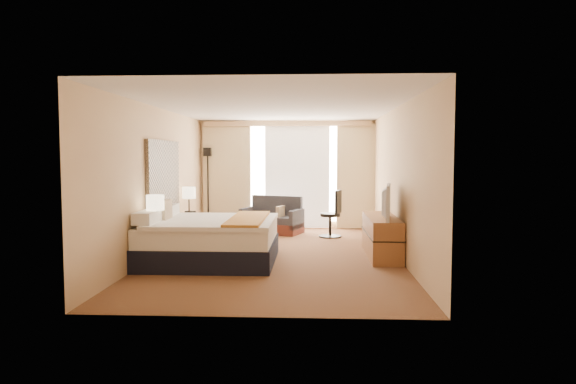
{
  "coord_description": "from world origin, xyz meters",
  "views": [
    {
      "loc": [
        0.63,
        -8.93,
        1.75
      ],
      "look_at": [
        0.18,
        0.4,
        1.09
      ],
      "focal_mm": 32.0,
      "sensor_mm": 36.0,
      "label": 1
    }
  ],
  "objects_px": {
    "media_dresser": "(381,236)",
    "lamp_left": "(155,203)",
    "bed": "(210,240)",
    "lamp_right": "(189,193)",
    "nightstand_left": "(154,250)",
    "loveseat": "(273,221)",
    "floor_lamp": "(208,172)",
    "television": "(382,202)",
    "desk_chair": "(333,216)",
    "nightstand_right": "(191,228)"
  },
  "relations": [
    {
      "from": "nightstand_right",
      "to": "desk_chair",
      "type": "distance_m",
      "value": 3.0
    },
    {
      "from": "desk_chair",
      "to": "lamp_left",
      "type": "height_order",
      "value": "lamp_left"
    },
    {
      "from": "nightstand_left",
      "to": "loveseat",
      "type": "height_order",
      "value": "loveseat"
    },
    {
      "from": "nightstand_right",
      "to": "loveseat",
      "type": "distance_m",
      "value": 2.0
    },
    {
      "from": "floor_lamp",
      "to": "bed",
      "type": "bearing_deg",
      "value": -78.01
    },
    {
      "from": "floor_lamp",
      "to": "television",
      "type": "bearing_deg",
      "value": -45.04
    },
    {
      "from": "floor_lamp",
      "to": "lamp_right",
      "type": "relative_size",
      "value": 3.44
    },
    {
      "from": "desk_chair",
      "to": "lamp_right",
      "type": "bearing_deg",
      "value": -149.28
    },
    {
      "from": "nightstand_right",
      "to": "nightstand_left",
      "type": "bearing_deg",
      "value": -90.0
    },
    {
      "from": "loveseat",
      "to": "lamp_left",
      "type": "relative_size",
      "value": 2.55
    },
    {
      "from": "nightstand_right",
      "to": "lamp_right",
      "type": "relative_size",
      "value": 0.97
    },
    {
      "from": "nightstand_right",
      "to": "media_dresser",
      "type": "bearing_deg",
      "value": -21.4
    },
    {
      "from": "nightstand_right",
      "to": "loveseat",
      "type": "relative_size",
      "value": 0.37
    },
    {
      "from": "nightstand_right",
      "to": "floor_lamp",
      "type": "xyz_separation_m",
      "value": [
        -0.03,
        1.85,
        1.1
      ]
    },
    {
      "from": "lamp_left",
      "to": "loveseat",
      "type": "bearing_deg",
      "value": 67.07
    },
    {
      "from": "desk_chair",
      "to": "television",
      "type": "xyz_separation_m",
      "value": [
        0.72,
        -2.47,
        0.54
      ]
    },
    {
      "from": "nightstand_left",
      "to": "nightstand_right",
      "type": "distance_m",
      "value": 2.5
    },
    {
      "from": "floor_lamp",
      "to": "lamp_left",
      "type": "height_order",
      "value": "floor_lamp"
    },
    {
      "from": "loveseat",
      "to": "lamp_left",
      "type": "distance_m",
      "value": 4.07
    },
    {
      "from": "nightstand_right",
      "to": "bed",
      "type": "bearing_deg",
      "value": -68.94
    },
    {
      "from": "bed",
      "to": "lamp_right",
      "type": "height_order",
      "value": "lamp_right"
    },
    {
      "from": "loveseat",
      "to": "lamp_left",
      "type": "xyz_separation_m",
      "value": [
        -1.56,
        -3.69,
        0.73
      ]
    },
    {
      "from": "lamp_right",
      "to": "television",
      "type": "height_order",
      "value": "television"
    },
    {
      "from": "loveseat",
      "to": "floor_lamp",
      "type": "distance_m",
      "value": 2.06
    },
    {
      "from": "nightstand_right",
      "to": "lamp_left",
      "type": "relative_size",
      "value": 0.94
    },
    {
      "from": "loveseat",
      "to": "lamp_right",
      "type": "bearing_deg",
      "value": -121.01
    },
    {
      "from": "loveseat",
      "to": "lamp_right",
      "type": "distance_m",
      "value": 2.18
    },
    {
      "from": "loveseat",
      "to": "lamp_left",
      "type": "height_order",
      "value": "lamp_left"
    },
    {
      "from": "floor_lamp",
      "to": "nightstand_left",
      "type": "bearing_deg",
      "value": -89.6
    },
    {
      "from": "media_dresser",
      "to": "lamp_right",
      "type": "xyz_separation_m",
      "value": [
        -3.73,
        1.39,
        0.64
      ]
    },
    {
      "from": "nightstand_right",
      "to": "floor_lamp",
      "type": "relative_size",
      "value": 0.28
    },
    {
      "from": "bed",
      "to": "loveseat",
      "type": "distance_m",
      "value": 3.41
    },
    {
      "from": "bed",
      "to": "television",
      "type": "height_order",
      "value": "television"
    },
    {
      "from": "lamp_left",
      "to": "bed",
      "type": "bearing_deg",
      "value": 25.4
    },
    {
      "from": "loveseat",
      "to": "floor_lamp",
      "type": "bearing_deg",
      "value": 179.17
    },
    {
      "from": "media_dresser",
      "to": "lamp_right",
      "type": "distance_m",
      "value": 4.03
    },
    {
      "from": "desk_chair",
      "to": "lamp_left",
      "type": "bearing_deg",
      "value": -115.61
    },
    {
      "from": "media_dresser",
      "to": "lamp_left",
      "type": "distance_m",
      "value": 3.87
    },
    {
      "from": "lamp_right",
      "to": "lamp_left",
      "type": "bearing_deg",
      "value": -88.74
    },
    {
      "from": "nightstand_right",
      "to": "loveseat",
      "type": "bearing_deg",
      "value": 37.49
    },
    {
      "from": "nightstand_left",
      "to": "media_dresser",
      "type": "bearing_deg",
      "value": 15.84
    },
    {
      "from": "media_dresser",
      "to": "desk_chair",
      "type": "relative_size",
      "value": 1.77
    },
    {
      "from": "nightstand_right",
      "to": "media_dresser",
      "type": "distance_m",
      "value": 3.97
    },
    {
      "from": "nightstand_right",
      "to": "desk_chair",
      "type": "height_order",
      "value": "desk_chair"
    },
    {
      "from": "media_dresser",
      "to": "desk_chair",
      "type": "bearing_deg",
      "value": 110.35
    },
    {
      "from": "desk_chair",
      "to": "lamp_left",
      "type": "relative_size",
      "value": 1.73
    },
    {
      "from": "bed",
      "to": "lamp_left",
      "type": "bearing_deg",
      "value": -154.6
    },
    {
      "from": "floor_lamp",
      "to": "loveseat",
      "type": "bearing_deg",
      "value": -21.42
    },
    {
      "from": "lamp_left",
      "to": "lamp_right",
      "type": "relative_size",
      "value": 1.04
    },
    {
      "from": "nightstand_right",
      "to": "lamp_right",
      "type": "bearing_deg",
      "value": -113.92
    }
  ]
}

